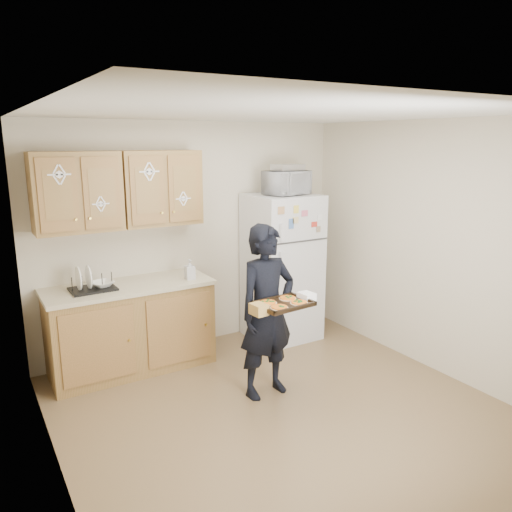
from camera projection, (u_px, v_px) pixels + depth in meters
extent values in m
plane|color=brown|center=(282.00, 411.00, 4.35)|extent=(3.60, 3.60, 0.00)
plane|color=white|center=(286.00, 113.00, 3.78)|extent=(3.60, 3.60, 0.00)
cube|color=beige|center=(193.00, 236.00, 5.56)|extent=(3.60, 0.04, 2.50)
cube|color=beige|center=(480.00, 350.00, 2.56)|extent=(3.60, 0.04, 2.50)
cube|color=beige|center=(48.00, 310.00, 3.16)|extent=(0.04, 3.60, 2.50)
cube|color=beige|center=(433.00, 248.00, 4.96)|extent=(0.04, 3.60, 2.50)
cube|color=silver|center=(282.00, 267.00, 5.82)|extent=(0.75, 0.70, 1.70)
cube|color=brown|center=(131.00, 329.00, 5.06)|extent=(1.60, 0.60, 0.86)
cube|color=beige|center=(129.00, 287.00, 4.96)|extent=(1.64, 0.64, 0.04)
cube|color=brown|center=(76.00, 192.00, 4.65)|extent=(0.80, 0.33, 0.75)
cube|color=brown|center=(160.00, 188.00, 5.06)|extent=(0.80, 0.33, 0.75)
cube|color=#EEC154|center=(304.00, 310.00, 6.44)|extent=(0.20, 0.07, 0.32)
imported|color=black|center=(267.00, 312.00, 4.48)|extent=(0.61, 0.43, 1.59)
cube|color=black|center=(284.00, 304.00, 4.18)|extent=(0.48, 0.37, 0.04)
cylinder|color=orange|center=(279.00, 307.00, 4.06)|extent=(0.15, 0.15, 0.02)
cylinder|color=orange|center=(299.00, 302.00, 4.18)|extent=(0.15, 0.15, 0.02)
cylinder|color=orange|center=(268.00, 303.00, 4.18)|extent=(0.15, 0.15, 0.02)
cylinder|color=orange|center=(288.00, 298.00, 4.30)|extent=(0.15, 0.15, 0.02)
imported|color=silver|center=(287.00, 183.00, 5.56)|extent=(0.54, 0.42, 0.27)
cube|color=silver|center=(288.00, 167.00, 5.57)|extent=(0.34, 0.25, 0.07)
cube|color=black|center=(92.00, 282.00, 4.75)|extent=(0.42, 0.32, 0.17)
imported|color=white|center=(103.00, 284.00, 4.81)|extent=(0.26, 0.26, 0.05)
imported|color=silver|center=(190.00, 269.00, 5.13)|extent=(0.09, 0.10, 0.21)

